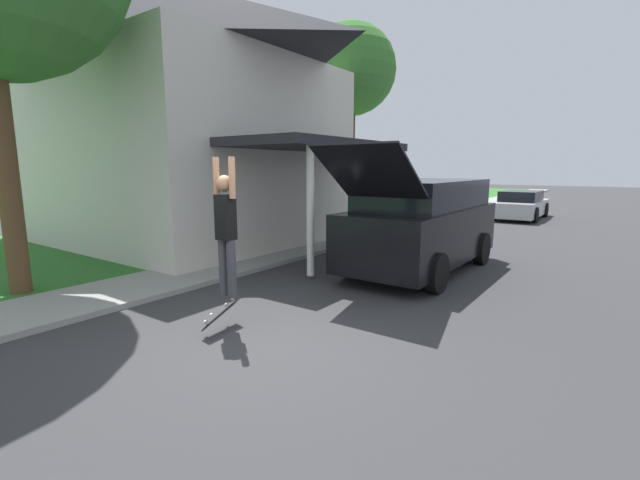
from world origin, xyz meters
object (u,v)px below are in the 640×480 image
Objects in this scene: lawn_tree_far at (351,71)px; suv_parked at (423,224)px; skateboard at (222,312)px; car_down_street at (521,205)px; skateboarder at (226,226)px.

lawn_tree_far reaches higher than suv_parked.
lawn_tree_far is 11.96m from skateboard.
car_down_street is 17.41m from skateboarder.
lawn_tree_far is at bearing -120.75° from car_down_street.
lawn_tree_far reaches higher than skateboarder.
suv_parked is at bearing -44.07° from lawn_tree_far.
lawn_tree_far is 3.68× the size of skateboarder.
skateboarder is at bearing 98.54° from skateboard.
suv_parked reaches higher than skateboarder.
lawn_tree_far is 9.48× the size of skateboard.
skateboarder is (3.94, -9.70, -4.25)m from lawn_tree_far.
skateboarder is 1.25m from skateboard.
car_down_street reaches higher than skateboard.
suv_parked reaches higher than skateboard.
car_down_street is 5.84× the size of skateboard.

